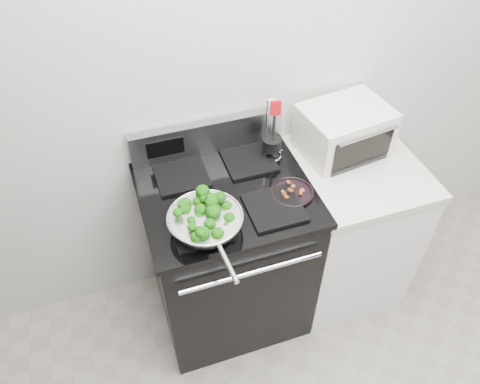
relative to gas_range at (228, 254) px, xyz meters
name	(u,v)px	position (x,y,z in m)	size (l,w,h in m)	color
back_wall	(264,67)	(0.30, 0.34, 0.86)	(4.00, 0.02, 2.70)	silver
gas_range	(228,254)	(0.00, 0.00, 0.00)	(0.79, 0.69, 1.13)	black
counter	(343,226)	(0.68, 0.00, -0.03)	(0.62, 0.68, 0.92)	white
skillet	(206,221)	(-0.15, -0.19, 0.51)	(0.32, 0.51, 0.07)	silver
broccoli_pile	(205,218)	(-0.15, -0.19, 0.53)	(0.25, 0.25, 0.09)	#093104
bacon_plate	(292,191)	(0.28, -0.11, 0.48)	(0.20, 0.20, 0.04)	black
utensil_holder	(272,146)	(0.29, 0.17, 0.52)	(0.11, 0.11, 0.33)	silver
toaster_oven	(344,130)	(0.66, 0.14, 0.55)	(0.46, 0.37, 0.24)	silver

